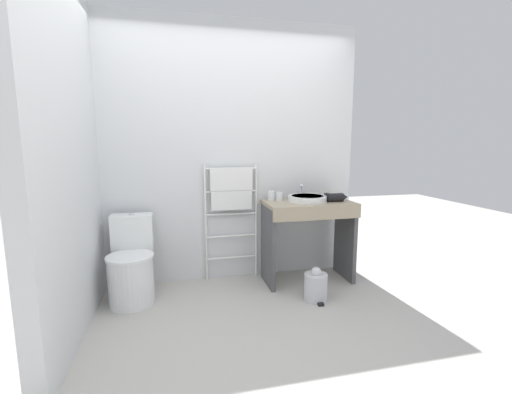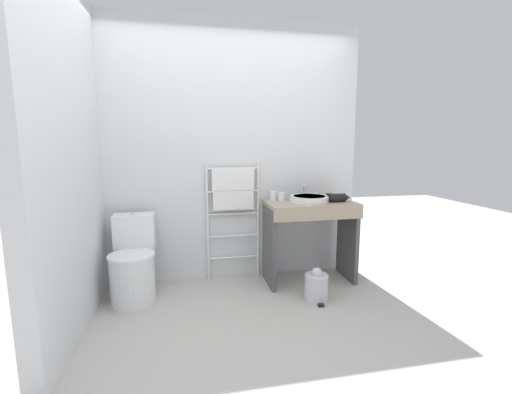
{
  "view_description": "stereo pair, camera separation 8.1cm",
  "coord_description": "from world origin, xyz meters",
  "px_view_note": "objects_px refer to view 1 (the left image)",
  "views": [
    {
      "loc": [
        -0.53,
        -2.14,
        1.4
      ],
      "look_at": [
        0.12,
        0.6,
        0.96
      ],
      "focal_mm": 24.0,
      "sensor_mm": 36.0,
      "label": 1
    },
    {
      "loc": [
        -0.45,
        -2.16,
        1.4
      ],
      "look_at": [
        0.12,
        0.6,
        0.96
      ],
      "focal_mm": 24.0,
      "sensor_mm": 36.0,
      "label": 2
    }
  ],
  "objects_px": {
    "cup_near_wall": "(271,196)",
    "hair_dryer": "(336,197)",
    "cup_near_edge": "(280,196)",
    "sink_basin": "(307,198)",
    "trash_bin": "(316,286)",
    "towel_radiator": "(231,197)",
    "toilet": "(132,267)"
  },
  "relations": [
    {
      "from": "cup_near_wall",
      "to": "hair_dryer",
      "type": "distance_m",
      "value": 0.65
    },
    {
      "from": "cup_near_edge",
      "to": "hair_dryer",
      "type": "height_order",
      "value": "cup_near_edge"
    },
    {
      "from": "sink_basin",
      "to": "trash_bin",
      "type": "bearing_deg",
      "value": -100.89
    },
    {
      "from": "towel_radiator",
      "to": "toilet",
      "type": "bearing_deg",
      "value": -162.12
    },
    {
      "from": "towel_radiator",
      "to": "cup_near_edge",
      "type": "distance_m",
      "value": 0.49
    },
    {
      "from": "cup_near_wall",
      "to": "hair_dryer",
      "type": "bearing_deg",
      "value": -19.64
    },
    {
      "from": "toilet",
      "to": "sink_basin",
      "type": "bearing_deg",
      "value": 3.72
    },
    {
      "from": "cup_near_wall",
      "to": "cup_near_edge",
      "type": "height_order",
      "value": "cup_near_wall"
    },
    {
      "from": "cup_near_wall",
      "to": "trash_bin",
      "type": "xyz_separation_m",
      "value": [
        0.25,
        -0.62,
        -0.74
      ]
    },
    {
      "from": "cup_near_edge",
      "to": "hair_dryer",
      "type": "relative_size",
      "value": 0.39
    },
    {
      "from": "trash_bin",
      "to": "cup_near_wall",
      "type": "bearing_deg",
      "value": 111.61
    },
    {
      "from": "sink_basin",
      "to": "trash_bin",
      "type": "height_order",
      "value": "sink_basin"
    },
    {
      "from": "towel_radiator",
      "to": "trash_bin",
      "type": "bearing_deg",
      "value": -46.1
    },
    {
      "from": "cup_near_wall",
      "to": "hair_dryer",
      "type": "height_order",
      "value": "cup_near_wall"
    },
    {
      "from": "cup_near_edge",
      "to": "trash_bin",
      "type": "distance_m",
      "value": 0.95
    },
    {
      "from": "sink_basin",
      "to": "cup_near_wall",
      "type": "height_order",
      "value": "cup_near_wall"
    },
    {
      "from": "towel_radiator",
      "to": "trash_bin",
      "type": "xyz_separation_m",
      "value": [
        0.65,
        -0.68,
        -0.73
      ]
    },
    {
      "from": "towel_radiator",
      "to": "sink_basin",
      "type": "relative_size",
      "value": 3.07
    },
    {
      "from": "sink_basin",
      "to": "cup_near_wall",
      "type": "xyz_separation_m",
      "value": [
        -0.34,
        0.14,
        0.02
      ]
    },
    {
      "from": "cup_near_edge",
      "to": "towel_radiator",
      "type": "bearing_deg",
      "value": 168.23
    },
    {
      "from": "sink_basin",
      "to": "cup_near_wall",
      "type": "bearing_deg",
      "value": 157.21
    },
    {
      "from": "hair_dryer",
      "to": "trash_bin",
      "type": "xyz_separation_m",
      "value": [
        -0.36,
        -0.4,
        -0.73
      ]
    },
    {
      "from": "towel_radiator",
      "to": "cup_near_wall",
      "type": "relative_size",
      "value": 12.73
    },
    {
      "from": "toilet",
      "to": "hair_dryer",
      "type": "bearing_deg",
      "value": 1.01
    },
    {
      "from": "toilet",
      "to": "trash_bin",
      "type": "bearing_deg",
      "value": -12.91
    },
    {
      "from": "cup_near_wall",
      "to": "hair_dryer",
      "type": "relative_size",
      "value": 0.42
    },
    {
      "from": "hair_dryer",
      "to": "toilet",
      "type": "bearing_deg",
      "value": -178.99
    },
    {
      "from": "sink_basin",
      "to": "cup_near_wall",
      "type": "distance_m",
      "value": 0.37
    },
    {
      "from": "toilet",
      "to": "towel_radiator",
      "type": "bearing_deg",
      "value": 17.88
    },
    {
      "from": "cup_near_edge",
      "to": "cup_near_wall",
      "type": "bearing_deg",
      "value": 149.22
    },
    {
      "from": "hair_dryer",
      "to": "trash_bin",
      "type": "bearing_deg",
      "value": -132.07
    },
    {
      "from": "hair_dryer",
      "to": "towel_radiator",
      "type": "bearing_deg",
      "value": 164.92
    }
  ]
}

